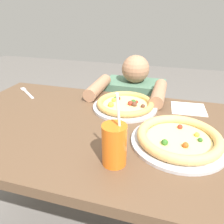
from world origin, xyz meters
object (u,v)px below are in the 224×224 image
at_px(pizza_near, 179,139).
at_px(drink_cup_colored, 114,145).
at_px(fork, 27,92).
at_px(pizza_far, 125,104).
at_px(diner_seated, 132,128).

bearing_deg(pizza_near, drink_cup_colored, -139.18).
height_order(drink_cup_colored, fork, drink_cup_colored).
bearing_deg(pizza_far, fork, 175.64).
bearing_deg(diner_seated, pizza_far, -86.31).
distance_m(pizza_far, fork, 0.59).
bearing_deg(pizza_near, fork, 161.26).
height_order(pizza_far, diner_seated, diner_seated).
distance_m(drink_cup_colored, fork, 0.80).
distance_m(pizza_far, drink_cup_colored, 0.42).
bearing_deg(pizza_near, pizza_far, 136.49).
bearing_deg(pizza_far, drink_cup_colored, -81.63).
xyz_separation_m(pizza_near, drink_cup_colored, (-0.19, -0.17, 0.05)).
bearing_deg(diner_seated, fork, -149.61).
distance_m(pizza_near, pizza_far, 0.35).
xyz_separation_m(pizza_far, diner_seated, (-0.02, 0.38, -0.35)).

